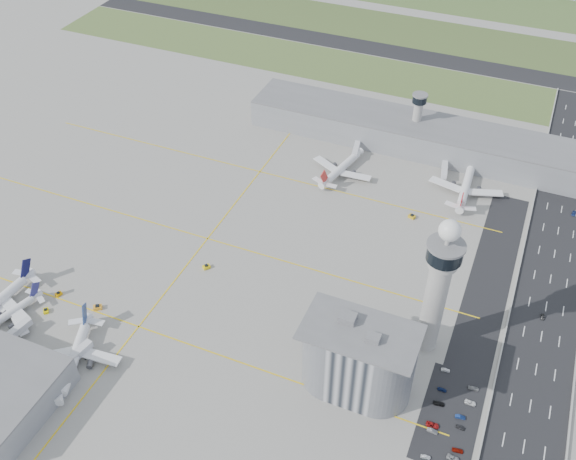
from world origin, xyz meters
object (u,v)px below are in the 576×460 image
at_px(airplane_near_c, 73,354).
at_px(car_lot_1, 432,431).
at_px(airplane_far_a, 343,164).
at_px(tug_5, 412,216).
at_px(car_hw_1, 543,317).
at_px(car_hw_2, 574,213).
at_px(tug_0, 58,294).
at_px(tug_1, 46,311).
at_px(car_lot_8, 460,427).
at_px(control_tower, 439,282).
at_px(car_lot_4, 442,389).
at_px(jet_bridge_far_1, 445,164).
at_px(car_lot_5, 445,370).
at_px(car_lot_0, 426,457).
at_px(car_lot_10, 470,403).
at_px(car_lot_3, 439,404).
at_px(jet_bridge_far_0, 358,145).
at_px(car_lot_7, 458,450).
at_px(car_lot_2, 432,425).
at_px(secondary_tower, 417,115).
at_px(admin_building, 358,359).
at_px(jet_bridge_near_1, 3,345).
at_px(car_hw_4, 557,144).
at_px(tug_2, 98,307).
at_px(airplane_far_b, 467,181).
at_px(tug_3, 206,267).
at_px(tug_4, 367,178).
at_px(car_lot_9, 460,417).
at_px(jet_bridge_near_2, 64,368).
at_px(car_lot_11, 474,388).
at_px(airplane_near_b, 4,313).
at_px(car_lot_6, 453,458).

relative_size(airplane_near_c, car_lot_1, 11.09).
relative_size(airplane_far_a, tug_5, 12.86).
xyz_separation_m(airplane_far_a, car_hw_1, (112.63, -66.12, -5.34)).
xyz_separation_m(car_lot_1, car_hw_2, (36.95, 149.14, -0.07)).
xyz_separation_m(tug_0, car_hw_1, (196.30, 69.02, -0.25)).
bearing_deg(tug_1, car_lot_8, 145.10).
bearing_deg(control_tower, car_lot_4, -60.56).
height_order(jet_bridge_far_1, car_lot_5, jet_bridge_far_1).
relative_size(tug_0, car_lot_0, 0.80).
distance_m(jet_bridge_far_1, car_lot_10, 151.65).
distance_m(car_lot_3, car_lot_10, 11.77).
relative_size(jet_bridge_far_0, car_lot_7, 3.55).
xyz_separation_m(jet_bridge_far_0, car_lot_2, (81.45, -160.40, -2.20)).
relative_size(airplane_far_a, car_lot_2, 8.94).
distance_m(secondary_tower, car_hw_2, 97.98).
distance_m(admin_building, jet_bridge_near_1, 141.07).
relative_size(tug_5, car_hw_4, 0.86).
bearing_deg(car_hw_2, tug_1, -134.11).
distance_m(secondary_tower, car_lot_3, 177.82).
distance_m(jet_bridge_far_0, car_lot_5, 156.75).
bearing_deg(secondary_tower, car_lot_5, -71.02).
bearing_deg(car_lot_7, car_lot_3, 24.71).
distance_m(jet_bridge_far_1, tug_1, 215.97).
bearing_deg(tug_5, tug_2, 156.32).
bearing_deg(car_lot_2, airplane_far_b, 4.72).
xyz_separation_m(tug_3, tug_4, (46.62, 94.12, -0.09)).
bearing_deg(airplane_near_c, car_lot_7, 76.85).
distance_m(jet_bridge_far_0, car_lot_9, 177.67).
relative_size(jet_bridge_near_2, car_lot_11, 3.54).
distance_m(admin_building, tug_1, 134.48).
relative_size(car_lot_5, car_lot_8, 1.06).
bearing_deg(car_hw_2, car_hw_4, 110.47).
distance_m(airplane_far_a, tug_4, 15.23).
bearing_deg(airplane_near_b, car_lot_6, 108.73).
height_order(car_lot_2, car_hw_2, car_lot_2).
distance_m(jet_bridge_far_1, car_lot_11, 145.05).
distance_m(jet_bridge_near_2, car_lot_11, 156.88).
xyz_separation_m(car_lot_9, car_lot_10, (2.18, 7.51, -0.03)).
relative_size(jet_bridge_far_1, car_lot_8, 4.31).
relative_size(jet_bridge_near_2, car_hw_4, 3.66).
relative_size(jet_bridge_near_1, tug_5, 4.27).
distance_m(tug_1, car_lot_10, 176.64).
bearing_deg(car_lot_3, jet_bridge_near_1, 95.66).
relative_size(jet_bridge_near_2, jet_bridge_far_1, 1.00).
relative_size(airplane_near_c, tug_1, 14.97).
relative_size(airplane_far_b, tug_5, 13.88).
height_order(car_lot_0, car_hw_1, car_lot_0).
xyz_separation_m(car_lot_3, car_lot_4, (-0.27, 6.65, -0.02)).
bearing_deg(car_lot_5, tug_0, 88.97).
bearing_deg(tug_1, tug_0, -121.24).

